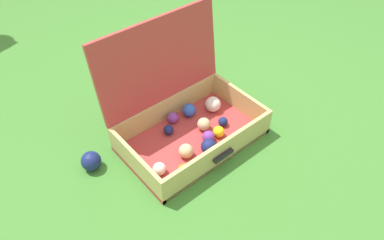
# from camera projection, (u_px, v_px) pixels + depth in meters

# --- Properties ---
(ground_plane) EXTENTS (16.00, 16.00, 0.00)m
(ground_plane) POSITION_uv_depth(u_px,v_px,m) (182.00, 156.00, 1.71)
(ground_plane) COLOR #3D7A2D
(open_suitcase) EXTENTS (0.66, 0.49, 0.55)m
(open_suitcase) POSITION_uv_depth(u_px,v_px,m) (185.00, 116.00, 1.73)
(open_suitcase) COLOR #B23838
(open_suitcase) RESTS_ON ground
(stray_ball_on_grass) EXTENTS (0.09, 0.09, 0.09)m
(stray_ball_on_grass) POSITION_uv_depth(u_px,v_px,m) (91.00, 161.00, 1.63)
(stray_ball_on_grass) COLOR navy
(stray_ball_on_grass) RESTS_ON ground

